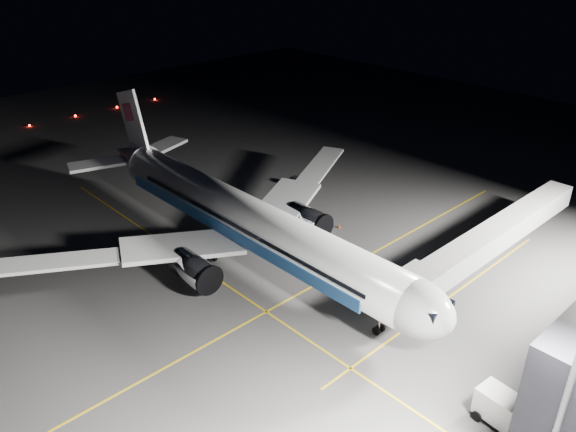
{
  "coord_description": "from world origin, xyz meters",
  "views": [
    {
      "loc": [
        47.39,
        -37.9,
        36.68
      ],
      "look_at": [
        3.6,
        3.23,
        6.0
      ],
      "focal_mm": 35.0,
      "sensor_mm": 36.0,
      "label": 1
    }
  ],
  "objects_px": {
    "jet_bridge": "(489,240)",
    "service_truck": "(511,415)",
    "airliner": "(243,218)",
    "safety_cone_a": "(310,242)",
    "baggage_tug": "(295,182)",
    "safety_cone_b": "(339,226)",
    "safety_cone_c": "(287,202)"
  },
  "relations": [
    {
      "from": "safety_cone_a",
      "to": "safety_cone_b",
      "type": "height_order",
      "value": "safety_cone_b"
    },
    {
      "from": "jet_bridge",
      "to": "safety_cone_c",
      "type": "relative_size",
      "value": 49.9
    },
    {
      "from": "safety_cone_b",
      "to": "safety_cone_c",
      "type": "bearing_deg",
      "value": 180.0
    },
    {
      "from": "baggage_tug",
      "to": "service_truck",
      "type": "bearing_deg",
      "value": -43.12
    },
    {
      "from": "safety_cone_c",
      "to": "safety_cone_a",
      "type": "bearing_deg",
      "value": -29.31
    },
    {
      "from": "jet_bridge",
      "to": "safety_cone_b",
      "type": "distance_m",
      "value": 20.43
    },
    {
      "from": "baggage_tug",
      "to": "safety_cone_b",
      "type": "bearing_deg",
      "value": -39.6
    },
    {
      "from": "jet_bridge",
      "to": "safety_cone_b",
      "type": "xyz_separation_m",
      "value": [
        -19.56,
        -4.06,
        -4.3
      ]
    },
    {
      "from": "jet_bridge",
      "to": "service_truck",
      "type": "relative_size",
      "value": 5.6
    },
    {
      "from": "safety_cone_a",
      "to": "jet_bridge",
      "type": "bearing_deg",
      "value": 27.76
    },
    {
      "from": "service_truck",
      "to": "safety_cone_a",
      "type": "distance_m",
      "value": 34.33
    },
    {
      "from": "safety_cone_b",
      "to": "safety_cone_c",
      "type": "relative_size",
      "value": 0.82
    },
    {
      "from": "airliner",
      "to": "safety_cone_a",
      "type": "distance_m",
      "value": 10.1
    },
    {
      "from": "airliner",
      "to": "safety_cone_b",
      "type": "relative_size",
      "value": 108.69
    },
    {
      "from": "airliner",
      "to": "safety_cone_a",
      "type": "bearing_deg",
      "value": 64.05
    },
    {
      "from": "service_truck",
      "to": "safety_cone_a",
      "type": "relative_size",
      "value": 11.22
    },
    {
      "from": "baggage_tug",
      "to": "safety_cone_a",
      "type": "relative_size",
      "value": 4.72
    },
    {
      "from": "baggage_tug",
      "to": "airliner",
      "type": "bearing_deg",
      "value": -79.5
    },
    {
      "from": "safety_cone_a",
      "to": "safety_cone_b",
      "type": "bearing_deg",
      "value": 93.3
    },
    {
      "from": "jet_bridge",
      "to": "baggage_tug",
      "type": "bearing_deg",
      "value": 177.57
    },
    {
      "from": "safety_cone_a",
      "to": "safety_cone_c",
      "type": "xyz_separation_m",
      "value": [
        -10.79,
        6.06,
        0.07
      ]
    },
    {
      "from": "safety_cone_a",
      "to": "service_truck",
      "type": "bearing_deg",
      "value": -16.93
    },
    {
      "from": "service_truck",
      "to": "safety_cone_c",
      "type": "bearing_deg",
      "value": 164.71
    },
    {
      "from": "service_truck",
      "to": "safety_cone_c",
      "type": "height_order",
      "value": "service_truck"
    },
    {
      "from": "service_truck",
      "to": "safety_cone_b",
      "type": "distance_m",
      "value": 36.87
    },
    {
      "from": "service_truck",
      "to": "baggage_tug",
      "type": "relative_size",
      "value": 2.38
    },
    {
      "from": "airliner",
      "to": "jet_bridge",
      "type": "relative_size",
      "value": 1.79
    },
    {
      "from": "safety_cone_c",
      "to": "baggage_tug",
      "type": "bearing_deg",
      "value": 126.06
    },
    {
      "from": "airliner",
      "to": "safety_cone_c",
      "type": "relative_size",
      "value": 89.19
    },
    {
      "from": "safety_cone_b",
      "to": "safety_cone_c",
      "type": "xyz_separation_m",
      "value": [
        -10.44,
        0.0,
        0.06
      ]
    },
    {
      "from": "baggage_tug",
      "to": "safety_cone_b",
      "type": "height_order",
      "value": "baggage_tug"
    },
    {
      "from": "baggage_tug",
      "to": "safety_cone_a",
      "type": "xyz_separation_m",
      "value": [
        14.79,
        -11.55,
        -0.45
      ]
    }
  ]
}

